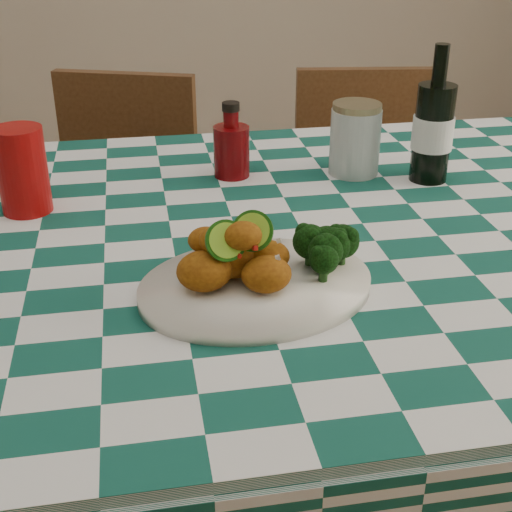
{
  "coord_description": "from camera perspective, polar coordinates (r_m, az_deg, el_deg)",
  "views": [
    {
      "loc": [
        -0.15,
        -1.0,
        1.27
      ],
      "look_at": [
        -0.0,
        -0.19,
        0.84
      ],
      "focal_mm": 50.0,
      "sensor_mm": 36.0,
      "label": 1
    }
  ],
  "objects": [
    {
      "name": "mason_jar",
      "position": [
        1.36,
        7.93,
        9.27
      ],
      "size": [
        0.09,
        0.09,
        0.13
      ],
      "primitive_type": null,
      "rotation": [
        0.0,
        0.0,
        -0.01
      ],
      "color": "#B2BCBA",
      "rests_on": "dining_table"
    },
    {
      "name": "wooden_chair_right",
      "position": [
        2.01,
        8.82,
        1.86
      ],
      "size": [
        0.43,
        0.45,
        0.83
      ],
      "primitive_type": null,
      "rotation": [
        0.0,
        0.0,
        -0.14
      ],
      "color": "#472814",
      "rests_on": "ground"
    },
    {
      "name": "ketchup_bottle",
      "position": [
        1.33,
        -1.99,
        9.27
      ],
      "size": [
        0.08,
        0.08,
        0.14
      ],
      "primitive_type": null,
      "rotation": [
        0.0,
        0.0,
        0.14
      ],
      "color": "#5C0407",
      "rests_on": "dining_table"
    },
    {
      "name": "red_tumbler",
      "position": [
        1.23,
        -18.2,
        6.53
      ],
      "size": [
        0.11,
        0.11,
        0.14
      ],
      "primitive_type": "cylinder",
      "rotation": [
        0.0,
        0.0,
        -0.35
      ],
      "color": "#970808",
      "rests_on": "dining_table"
    },
    {
      "name": "plate",
      "position": [
        0.95,
        0.0,
        -2.46
      ],
      "size": [
        0.36,
        0.3,
        0.02
      ],
      "primitive_type": null,
      "rotation": [
        0.0,
        0.0,
        0.18
      ],
      "color": "white",
      "rests_on": "dining_table"
    },
    {
      "name": "fried_chicken_pile",
      "position": [
        0.92,
        -1.14,
        0.28
      ],
      "size": [
        0.14,
        0.1,
        0.09
      ],
      "primitive_type": null,
      "color": "#9A590E",
      "rests_on": "plate"
    },
    {
      "name": "beer_bottle",
      "position": [
        1.33,
        14.11,
        10.92
      ],
      "size": [
        0.08,
        0.08,
        0.25
      ],
      "primitive_type": null,
      "rotation": [
        0.0,
        0.0,
        0.1
      ],
      "color": "black",
      "rests_on": "dining_table"
    },
    {
      "name": "broccoli_side",
      "position": [
        0.96,
        5.8,
        0.44
      ],
      "size": [
        0.08,
        0.08,
        0.06
      ],
      "primitive_type": null,
      "color": "black",
      "rests_on": "plate"
    },
    {
      "name": "dining_table",
      "position": [
        1.34,
        -1.31,
        -13.53
      ],
      "size": [
        1.66,
        1.06,
        0.79
      ],
      "primitive_type": null,
      "color": "#124F42",
      "rests_on": "ground"
    },
    {
      "name": "wooden_chair_left",
      "position": [
        1.94,
        -11.25,
        0.89
      ],
      "size": [
        0.5,
        0.51,
        0.84
      ],
      "primitive_type": null,
      "rotation": [
        0.0,
        0.0,
        -0.34
      ],
      "color": "#472814",
      "rests_on": "ground"
    }
  ]
}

